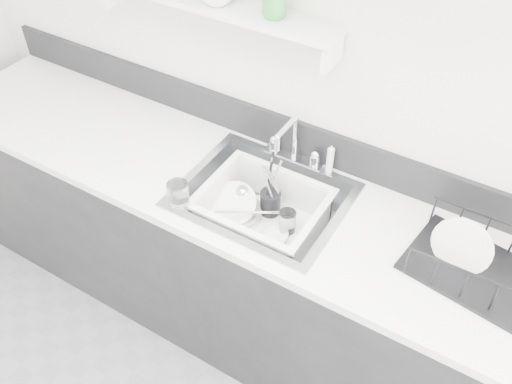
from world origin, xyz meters
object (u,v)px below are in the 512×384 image
Objects in this scene: dish_rack at (476,256)px; wash_tub at (262,213)px; counter_run at (262,269)px; sink at (262,212)px.

wash_tub is at bearing -166.51° from dish_rack.
counter_run is 0.38m from wash_tub.
counter_run is 5.00× the size of sink.
dish_rack is (0.79, 0.05, 0.16)m from sink.
counter_run is 0.37m from sink.
dish_rack reaches higher than sink.
dish_rack reaches higher than wash_tub.
wash_tub reaches higher than counter_run.
counter_run is at bearing -167.96° from dish_rack.
sink is at bearing 116.33° from wash_tub.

